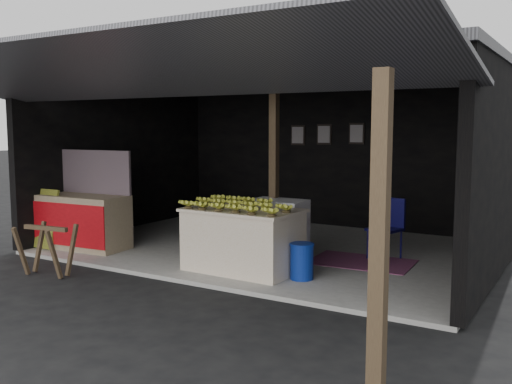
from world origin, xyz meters
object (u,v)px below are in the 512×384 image
Objects in this scene: neighbor_stall at (83,219)px; water_barrel at (302,262)px; sawhorse at (46,245)px; plastic_chair at (388,223)px; white_crate at (278,230)px; banana_table at (243,240)px.

neighbor_stall is 3.58× the size of water_barrel.
plastic_chair is (3.82, 3.29, 0.16)m from sawhorse.
neighbor_stall reaches higher than white_crate.
banana_table is 0.95m from water_barrel.
neighbor_stall is at bearing 112.22° from sawhorse.
neighbor_stall is at bearing -143.62° from plastic_chair.
plastic_chair is (4.64, 1.89, 0.06)m from neighbor_stall.
banana_table is 0.85m from white_crate.
banana_table is 2.35m from plastic_chair.
water_barrel is (0.82, -0.83, -0.23)m from white_crate.
banana_table is 3.56× the size of water_barrel.
white_crate is 1.71m from plastic_chair.
plastic_chair is at bearing 17.76° from neighbor_stall.
plastic_chair reaches higher than water_barrel.
neighbor_stall reaches higher than water_barrel.
banana_table is 1.76× the size of white_crate.
neighbor_stall is 1.74× the size of plastic_chair.
sawhorse is at bearing -145.61° from banana_table.
white_crate is at bearing 36.05° from sawhorse.
white_crate is 1.25× the size of sawhorse.
plastic_chair is at bearing 33.04° from white_crate.
sawhorse is 1.62× the size of water_barrel.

